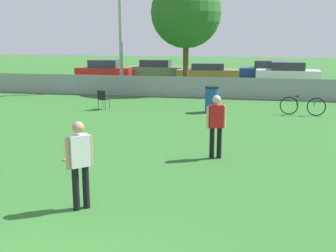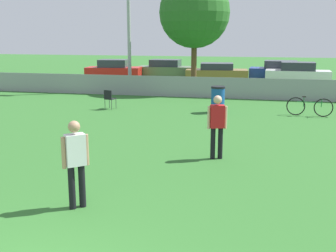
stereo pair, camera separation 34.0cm
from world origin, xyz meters
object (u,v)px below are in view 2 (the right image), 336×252
at_px(folding_chair_sideline, 109,98).
at_px(parked_car_olive, 165,69).
at_px(trash_bin, 218,99).
at_px(parked_car_red, 114,70).
at_px(player_receiver_white, 76,158).
at_px(frisbee_disc, 69,159).
at_px(parked_car_blue, 280,71).
at_px(player_thrower_red, 217,123).
at_px(parked_car_white, 298,73).
at_px(tree_near_pole, 195,13).
at_px(bicycle_sideline, 310,107).
at_px(parked_car_tan, 217,72).

bearing_deg(folding_chair_sideline, parked_car_olive, -73.36).
xyz_separation_m(trash_bin, parked_car_red, (-8.95, 11.62, 0.14)).
bearing_deg(folding_chair_sideline, player_receiver_white, 121.26).
height_order(player_receiver_white, parked_car_olive, player_receiver_white).
xyz_separation_m(frisbee_disc, parked_car_blue, (6.15, 21.55, 0.68)).
relative_size(player_thrower_red, parked_car_olive, 0.40).
height_order(folding_chair_sideline, parked_car_olive, parked_car_olive).
height_order(parked_car_blue, parked_car_white, parked_car_white).
distance_m(trash_bin, parked_car_white, 12.49).
xyz_separation_m(parked_car_red, parked_car_olive, (3.46, 1.96, -0.02)).
xyz_separation_m(player_receiver_white, player_thrower_red, (2.25, 3.90, 0.00)).
height_order(tree_near_pole, trash_bin, tree_near_pole).
bearing_deg(parked_car_olive, bicycle_sideline, -55.60).
bearing_deg(frisbee_disc, parked_car_red, 106.67).
distance_m(tree_near_pole, parked_car_white, 8.98).
relative_size(frisbee_disc, folding_chair_sideline, 0.31).
height_order(player_thrower_red, frisbee_disc, player_thrower_red).
relative_size(parked_car_blue, parked_car_white, 1.04).
bearing_deg(tree_near_pole, parked_car_white, 40.30).
bearing_deg(parked_car_red, bicycle_sideline, -48.65).
relative_size(frisbee_disc, parked_car_blue, 0.06).
distance_m(player_thrower_red, folding_chair_sideline, 8.65).
height_order(trash_bin, parked_car_blue, parked_car_blue).
relative_size(player_receiver_white, folding_chair_sideline, 1.99).
bearing_deg(player_thrower_red, tree_near_pole, 86.12).
height_order(parked_car_red, parked_car_white, parked_car_red).
xyz_separation_m(player_receiver_white, parked_car_white, (5.60, 22.57, -0.29)).
bearing_deg(parked_car_tan, trash_bin, -89.79).
relative_size(folding_chair_sideline, parked_car_red, 0.21).
bearing_deg(parked_car_olive, player_receiver_white, -80.70).
bearing_deg(bicycle_sideline, frisbee_disc, -124.71).
height_order(bicycle_sideline, parked_car_white, parked_car_white).
bearing_deg(parked_car_blue, parked_car_tan, -162.34).
distance_m(folding_chair_sideline, bicycle_sideline, 8.59).
bearing_deg(parked_car_white, player_thrower_red, -97.93).
distance_m(frisbee_disc, parked_car_red, 20.30).
bearing_deg(parked_car_tan, parked_car_red, -179.39).
bearing_deg(parked_car_olive, parked_car_blue, 1.12).
bearing_deg(player_thrower_red, trash_bin, 80.09).
xyz_separation_m(folding_chair_sideline, parked_car_tan, (3.36, 12.80, 0.12)).
distance_m(trash_bin, parked_car_tan, 12.63).
height_order(frisbee_disc, parked_car_red, parked_car_red).
xyz_separation_m(tree_near_pole, frisbee_disc, (-1.00, -14.35, -4.47)).
distance_m(bicycle_sideline, parked_car_tan, 13.56).
bearing_deg(parked_car_white, parked_car_tan, 174.60).
bearing_deg(parked_car_blue, trash_bin, -99.62).
xyz_separation_m(tree_near_pole, parked_car_tan, (0.68, 6.01, -3.85)).
bearing_deg(frisbee_disc, parked_car_olive, 96.30).
bearing_deg(parked_car_white, parked_car_olive, 171.74).
bearing_deg(frisbee_disc, bicycle_sideline, 48.68).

